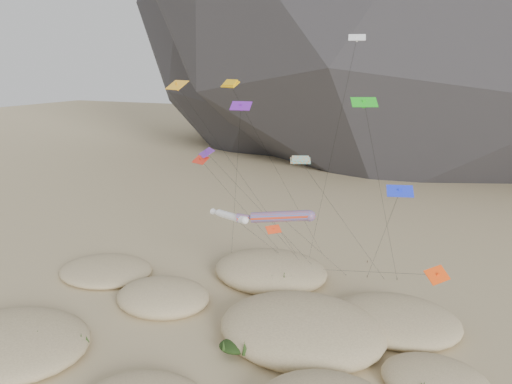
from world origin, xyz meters
The scene contains 9 objects.
ground centered at (0.00, 0.00, 0.00)m, with size 500.00×500.00×0.00m, color #CCB789.
dunes centered at (-1.82, 4.83, 0.77)m, with size 50.73×37.83×4.27m.
dune_grass centered at (-0.99, 4.19, 0.84)m, with size 42.77×29.06×1.55m.
kite_stakes centered at (1.42, 23.41, 0.15)m, with size 21.96×7.50×0.30m.
rainbow_tube_kite centered at (0.23, 10.33, 10.57)m, with size 9.15×13.37×11.49m.
white_tube_kite centered at (-5.30, 10.32, 9.93)m, with size 6.16×14.39×10.59m.
orange_parafoil centered at (-7.43, 15.39, 23.43)m, with size 8.79×14.29×24.22m.
multi_parafoil centered at (1.71, 13.34, 15.93)m, with size 9.15×10.62×16.56m.
delta_kites centered at (1.03, 10.79, 17.55)m, with size 30.11×21.63×28.78m.
Camera 1 is at (18.07, -35.68, 25.91)m, focal length 35.00 mm.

